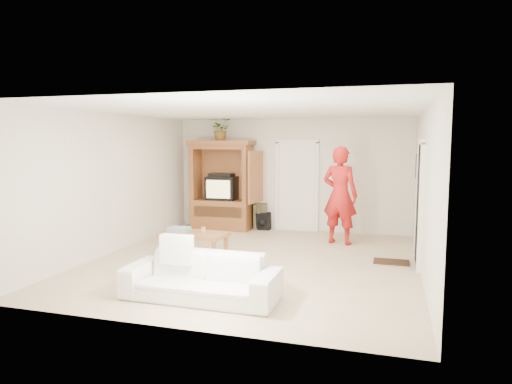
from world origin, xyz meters
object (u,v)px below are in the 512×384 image
Objects in this scene: armoire at (223,191)px; man at (340,195)px; sofa at (201,277)px; coffee_table at (194,236)px.

man is at bearing -16.26° from armoire.
armoire is at bearing -0.73° from man.
sofa is (1.45, -4.68, -0.61)m from armoire.
armoire is 1.05× the size of man.
man is 0.97× the size of sofa.
man is 4.16m from sofa.
sofa is 2.28m from coffee_table.
coffee_table is (-1.02, 2.04, 0.08)m from sofa.
man is at bearing 42.03° from coffee_table.
armoire is 1.70× the size of coffee_table.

